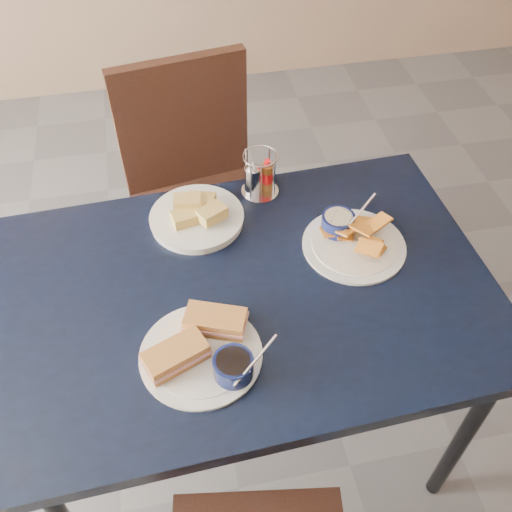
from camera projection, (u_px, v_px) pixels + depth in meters
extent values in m
plane|color=#58585D|center=(239.00, 488.00, 1.84)|extent=(6.00, 6.00, 0.00)
cube|color=black|center=(248.00, 293.00, 1.45)|extent=(1.27, 0.88, 0.04)
cylinder|color=black|center=(462.00, 439.00, 1.58)|extent=(0.04, 0.04, 0.71)
cylinder|color=black|center=(69.00, 312.00, 1.87)|extent=(0.04, 0.04, 0.71)
cylinder|color=black|center=(380.00, 264.00, 2.02)|extent=(0.04, 0.04, 0.71)
cube|color=black|center=(205.00, 215.00, 2.02)|extent=(0.52, 0.50, 0.04)
cylinder|color=black|center=(165.00, 303.00, 2.06)|extent=(0.04, 0.04, 0.44)
cylinder|color=black|center=(265.00, 288.00, 2.11)|extent=(0.04, 0.04, 0.44)
cylinder|color=black|center=(157.00, 236.00, 2.29)|extent=(0.04, 0.04, 0.44)
cylinder|color=black|center=(247.00, 224.00, 2.34)|extent=(0.04, 0.04, 0.44)
cube|color=black|center=(192.00, 122.00, 1.96)|extent=(0.46, 0.12, 0.48)
cylinder|color=white|center=(201.00, 355.00, 1.30)|extent=(0.28, 0.28, 0.01)
cylinder|color=white|center=(201.00, 353.00, 1.29)|extent=(0.23, 0.23, 0.00)
cube|color=#C48446|center=(176.00, 355.00, 1.26)|extent=(0.16, 0.12, 0.04)
cube|color=tan|center=(176.00, 356.00, 1.26)|extent=(0.16, 0.13, 0.01)
cube|color=#C48446|center=(215.00, 321.00, 1.32)|extent=(0.16, 0.12, 0.04)
cube|color=tan|center=(216.00, 322.00, 1.33)|extent=(0.16, 0.12, 0.01)
cylinder|color=#090F34|center=(233.00, 367.00, 1.24)|extent=(0.09, 0.09, 0.05)
cylinder|color=black|center=(233.00, 363.00, 1.23)|extent=(0.08, 0.08, 0.01)
cylinder|color=silver|center=(256.00, 360.00, 1.20)|extent=(0.11, 0.07, 0.08)
cylinder|color=white|center=(354.00, 245.00, 1.53)|extent=(0.28, 0.28, 0.01)
cylinder|color=white|center=(354.00, 244.00, 1.52)|extent=(0.23, 0.23, 0.00)
cube|color=orange|center=(343.00, 233.00, 1.54)|extent=(0.05, 0.07, 0.03)
cube|color=orange|center=(347.00, 227.00, 1.55)|extent=(0.06, 0.07, 0.02)
cube|color=orange|center=(333.00, 232.00, 1.53)|extent=(0.07, 0.05, 0.01)
cube|color=orange|center=(372.00, 251.00, 1.48)|extent=(0.08, 0.08, 0.02)
cube|color=orange|center=(362.00, 224.00, 1.54)|extent=(0.08, 0.07, 0.02)
cube|color=orange|center=(342.00, 231.00, 1.52)|extent=(0.07, 0.08, 0.02)
cube|color=orange|center=(369.00, 248.00, 1.47)|extent=(0.06, 0.07, 0.02)
cube|color=orange|center=(370.00, 246.00, 1.47)|extent=(0.08, 0.08, 0.02)
cube|color=orange|center=(378.00, 225.00, 1.51)|extent=(0.08, 0.07, 0.03)
cube|color=orange|center=(363.00, 228.00, 1.50)|extent=(0.08, 0.08, 0.01)
cube|color=orange|center=(369.00, 251.00, 1.44)|extent=(0.08, 0.08, 0.03)
cylinder|color=#090F34|center=(338.00, 223.00, 1.54)|extent=(0.09, 0.09, 0.05)
cylinder|color=beige|center=(338.00, 219.00, 1.53)|extent=(0.08, 0.08, 0.01)
cylinder|color=silver|center=(358.00, 214.00, 1.50)|extent=(0.11, 0.07, 0.08)
cylinder|color=white|center=(197.00, 219.00, 1.59)|extent=(0.26, 0.26, 0.02)
cylinder|color=white|center=(197.00, 216.00, 1.58)|extent=(0.21, 0.21, 0.00)
cube|color=#DFB961|center=(186.00, 218.00, 1.55)|extent=(0.08, 0.06, 0.03)
cube|color=#DFB961|center=(202.00, 202.00, 1.58)|extent=(0.09, 0.07, 0.03)
cube|color=#DFB961|center=(212.00, 214.00, 1.54)|extent=(0.09, 0.08, 0.03)
cube|color=#DFB961|center=(188.00, 203.00, 1.56)|extent=(0.08, 0.06, 0.03)
cylinder|color=silver|center=(260.00, 191.00, 1.68)|extent=(0.11, 0.11, 0.01)
cylinder|color=silver|center=(269.00, 164.00, 1.65)|extent=(0.01, 0.00, 0.13)
cylinder|color=silver|center=(246.00, 167.00, 1.64)|extent=(0.01, 0.00, 0.13)
cylinder|color=silver|center=(251.00, 182.00, 1.60)|extent=(0.01, 0.00, 0.13)
cylinder|color=silver|center=(274.00, 179.00, 1.61)|extent=(0.01, 0.00, 0.13)
torus|color=silver|center=(260.00, 156.00, 1.58)|extent=(0.10, 0.10, 0.00)
cylinder|color=silver|center=(253.00, 180.00, 1.64)|extent=(0.05, 0.05, 0.08)
cone|color=silver|center=(252.00, 165.00, 1.60)|extent=(0.04, 0.04, 0.02)
cylinder|color=brown|center=(267.00, 177.00, 1.65)|extent=(0.03, 0.03, 0.08)
cylinder|color=#B60A0B|center=(267.00, 177.00, 1.65)|extent=(0.03, 0.03, 0.03)
cylinder|color=#B60A0B|center=(267.00, 163.00, 1.61)|extent=(0.02, 0.02, 0.02)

